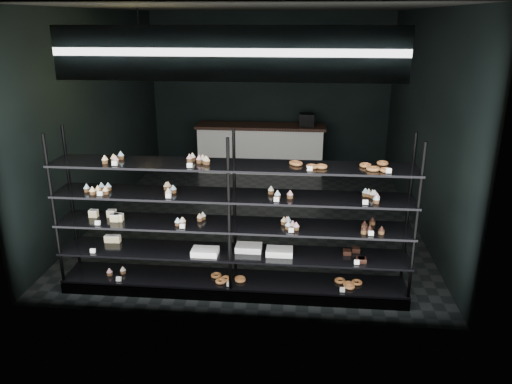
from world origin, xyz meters
TOP-DOWN VIEW (x-y plane):
  - room at (0.00, 0.00)m, footprint 5.01×6.01m
  - display_shelf at (-0.08, -2.45)m, footprint 4.00×0.50m
  - signage at (0.00, -2.93)m, footprint 3.30×0.05m
  - pendant_lamp at (-1.39, -1.14)m, footprint 0.28×0.28m
  - service_counter at (-0.14, 2.50)m, footprint 2.65×0.65m

SIDE VIEW (x-z plane):
  - service_counter at x=-0.14m, z-range -0.11..1.12m
  - display_shelf at x=-0.08m, z-range -0.33..1.58m
  - room at x=0.00m, z-range 0.00..3.20m
  - pendant_lamp at x=-1.39m, z-range 2.02..2.89m
  - signage at x=0.00m, z-range 2.50..3.00m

